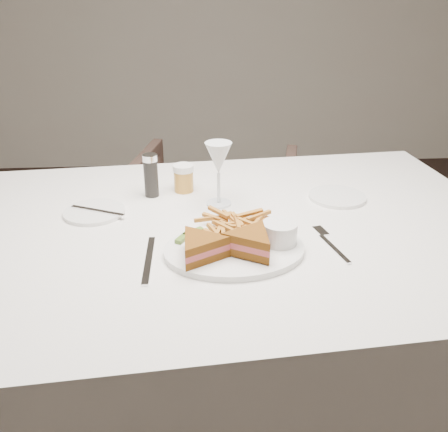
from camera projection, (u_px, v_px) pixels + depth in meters
The scene contains 4 objects.
ground at pixel (236, 413), 1.66m from camera, with size 5.00×5.00×0.00m, color black.
table at pixel (223, 343), 1.42m from camera, with size 1.48×0.99×0.75m, color silver.
chair_far at pixel (212, 223), 2.16m from camera, with size 0.69×0.64×0.71m, color #4A352D.
table_setting at pixel (225, 220), 1.20m from camera, with size 0.83×0.57×0.18m.
Camera 1 is at (-0.12, -1.21, 1.31)m, focal length 40.00 mm.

